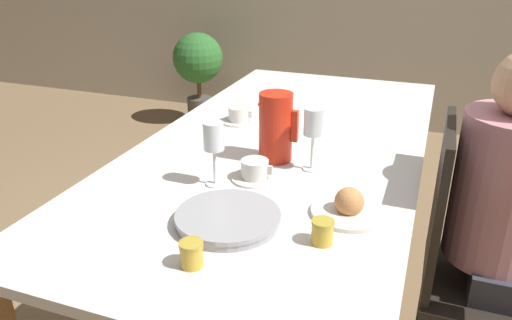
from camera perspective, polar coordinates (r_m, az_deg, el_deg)
name	(u,v)px	position (r m, az deg, el deg)	size (l,w,h in m)	color
ground_plane	(280,311)	(2.23, 2.82, -16.84)	(20.00, 20.00, 0.00)	#7F6647
dining_table	(284,165)	(1.86, 3.24, -0.53)	(0.97, 2.01, 0.78)	silver
chair_person_side	(469,267)	(1.74, 23.19, -11.16)	(0.42, 0.42, 0.97)	black
red_pitcher	(276,127)	(1.63, 2.27, 3.83)	(0.14, 0.11, 0.23)	red
wine_glass_water	(314,125)	(1.55, 6.60, 4.01)	(0.06, 0.06, 0.20)	white
wine_glass_juice	(214,140)	(1.44, -4.85, 2.29)	(0.06, 0.06, 0.20)	white
teacup_near_person	(255,171)	(1.52, -0.13, -1.27)	(0.14, 0.14, 0.06)	silver
teacup_across	(239,116)	(2.01, -1.95, 5.08)	(0.14, 0.14, 0.06)	silver
serving_tray	(228,218)	(1.29, -3.22, -6.67)	(0.27, 0.27, 0.03)	#9E9EA3
bread_plate	(349,207)	(1.35, 10.55, -5.31)	(0.20, 0.20, 0.08)	silver
jam_jar_amber	(322,231)	(1.21, 7.60, -8.01)	(0.06, 0.06, 0.06)	gold
jam_jar_red	(192,253)	(1.14, -7.38, -10.47)	(0.06, 0.06, 0.06)	gold
potted_plant	(198,65)	(4.26, -6.64, 10.77)	(0.41, 0.41, 0.77)	#4C4742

